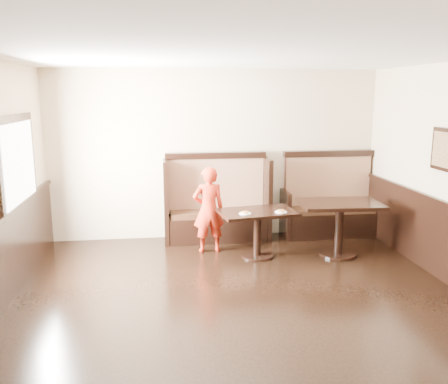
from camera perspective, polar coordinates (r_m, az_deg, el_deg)
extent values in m
plane|color=black|center=(5.04, 3.82, -16.75)|extent=(7.00, 7.00, 0.00)
plane|color=beige|center=(7.95, -1.07, 4.50)|extent=(5.50, 0.00, 5.50)
plane|color=white|center=(4.45, 4.34, 16.82)|extent=(7.00, 7.00, 0.00)
cube|color=black|center=(6.55, -23.66, 3.27)|extent=(0.05, 1.50, 1.20)
cube|color=white|center=(6.54, -23.41, 3.28)|extent=(0.01, 1.30, 1.00)
cube|color=olive|center=(6.64, 25.22, 4.55)|extent=(0.01, 0.60, 0.45)
cube|color=black|center=(7.92, -0.80, -4.32)|extent=(1.60, 0.50, 0.42)
cube|color=#331D10|center=(7.86, -0.81, -2.57)|extent=(1.54, 0.46, 0.09)
cube|color=#440E0D|center=(7.97, -1.00, 0.87)|extent=(1.60, 0.12, 0.92)
cube|color=black|center=(7.89, -1.01, 4.44)|extent=(1.68, 0.16, 0.10)
cube|color=black|center=(7.85, -7.00, -1.02)|extent=(0.07, 0.72, 1.36)
cube|color=black|center=(8.04, 5.05, -0.67)|extent=(0.07, 0.72, 1.36)
cube|color=black|center=(8.38, 12.59, -3.72)|extent=(1.50, 0.50, 0.42)
cube|color=#331D10|center=(8.31, 12.67, -2.06)|extent=(1.44, 0.46, 0.09)
cube|color=#440E0D|center=(8.41, 12.31, 1.18)|extent=(1.50, 0.12, 0.92)
cube|color=black|center=(8.34, 12.46, 4.56)|extent=(1.58, 0.16, 0.10)
cube|color=black|center=(8.18, 7.20, -2.52)|extent=(0.07, 0.72, 0.80)
cube|color=black|center=(8.72, 17.30, -2.08)|extent=(0.07, 0.72, 0.80)
cube|color=black|center=(7.02, 4.07, -2.46)|extent=(1.20, 0.85, 0.05)
cylinder|color=black|center=(7.11, 4.02, -5.21)|extent=(0.11, 0.11, 0.65)
cylinder|color=black|center=(7.21, 3.99, -7.64)|extent=(0.48, 0.48, 0.03)
cube|color=black|center=(7.26, 13.80, -1.40)|extent=(1.22, 0.84, 0.05)
cylinder|color=black|center=(7.36, 13.64, -4.50)|extent=(0.13, 0.13, 0.75)
cylinder|color=black|center=(7.47, 13.50, -7.23)|extent=(0.56, 0.56, 0.03)
imported|color=red|center=(7.25, -1.86, -2.13)|extent=(0.51, 0.36, 1.33)
cylinder|color=white|center=(6.83, 2.54, -2.59)|extent=(0.18, 0.18, 0.01)
cylinder|color=tan|center=(6.83, 2.55, -2.48)|extent=(0.11, 0.11, 0.01)
cylinder|color=#EABA54|center=(6.83, 2.55, -2.39)|extent=(0.09, 0.09, 0.01)
cylinder|color=white|center=(6.97, 6.86, -2.38)|extent=(0.18, 0.18, 0.01)
cylinder|color=tan|center=(6.96, 6.86, -2.28)|extent=(0.11, 0.11, 0.01)
cylinder|color=#EABA54|center=(6.96, 6.87, -2.19)|extent=(0.10, 0.10, 0.01)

